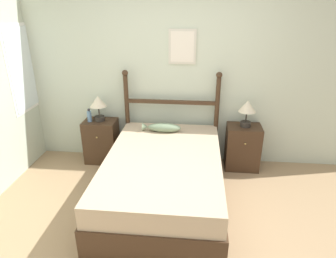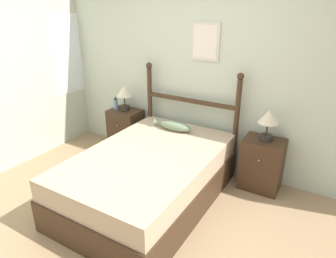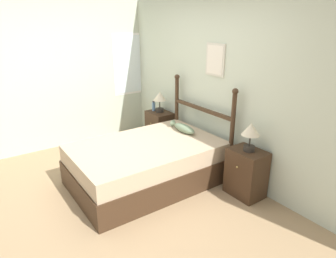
{
  "view_description": "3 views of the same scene",
  "coord_description": "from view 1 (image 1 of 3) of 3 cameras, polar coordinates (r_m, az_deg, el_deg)",
  "views": [
    {
      "loc": [
        0.28,
        -2.38,
        2.21
      ],
      "look_at": [
        -0.05,
        0.93,
        0.79
      ],
      "focal_mm": 32.0,
      "sensor_mm": 36.0,
      "label": 1
    },
    {
      "loc": [
        1.59,
        -1.76,
        2.09
      ],
      "look_at": [
        -0.09,
        1.05,
        0.71
      ],
      "focal_mm": 32.0,
      "sensor_mm": 36.0,
      "label": 2
    },
    {
      "loc": [
        3.2,
        -1.32,
        2.2
      ],
      "look_at": [
        -0.03,
        0.94,
        0.75
      ],
      "focal_mm": 32.0,
      "sensor_mm": 36.0,
      "label": 3
    }
  ],
  "objects": [
    {
      "name": "nightstand_left",
      "position": [
        4.52,
        -12.54,
        -2.23
      ],
      "size": [
        0.46,
        0.37,
        0.64
      ],
      "color": "#3D2819",
      "rests_on": "ground_plane"
    },
    {
      "name": "bed",
      "position": [
        3.56,
        -0.87,
        -9.5
      ],
      "size": [
        1.34,
        2.04,
        0.59
      ],
      "color": "#3D2819",
      "rests_on": "ground_plane"
    },
    {
      "name": "headboard",
      "position": [
        4.24,
        0.62,
        3.0
      ],
      "size": [
        1.36,
        0.08,
        1.36
      ],
      "color": "#3D2819",
      "rests_on": "ground_plane"
    },
    {
      "name": "wall_back",
      "position": [
        4.22,
        1.82,
        10.29
      ],
      "size": [
        6.4,
        0.08,
        2.55
      ],
      "color": "beige",
      "rests_on": "ground_plane"
    },
    {
      "name": "fish_pillow",
      "position": [
        4.04,
        -1.08,
        0.29
      ],
      "size": [
        0.52,
        0.15,
        0.12
      ],
      "color": "gray",
      "rests_on": "bed"
    },
    {
      "name": "ground_plane",
      "position": [
        3.26,
        -0.78,
        -19.64
      ],
      "size": [
        16.0,
        16.0,
        0.0
      ],
      "primitive_type": "plane",
      "color": "#9E7F5B"
    },
    {
      "name": "table_lamp_right",
      "position": [
        4.15,
        14.84,
        3.73
      ],
      "size": [
        0.23,
        0.23,
        0.37
      ],
      "color": "#2D2823",
      "rests_on": "nightstand_right"
    },
    {
      "name": "bottle",
      "position": [
        4.38,
        -14.75,
        2.46
      ],
      "size": [
        0.06,
        0.06,
        0.19
      ],
      "color": "#668CB2",
      "rests_on": "nightstand_left"
    },
    {
      "name": "table_lamp_left",
      "position": [
        4.33,
        -13.15,
        4.7
      ],
      "size": [
        0.23,
        0.23,
        0.37
      ],
      "color": "#2D2823",
      "rests_on": "nightstand_left"
    },
    {
      "name": "nightstand_right",
      "position": [
        4.36,
        14.0,
        -3.37
      ],
      "size": [
        0.46,
        0.37,
        0.64
      ],
      "color": "#3D2819",
      "rests_on": "ground_plane"
    }
  ]
}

